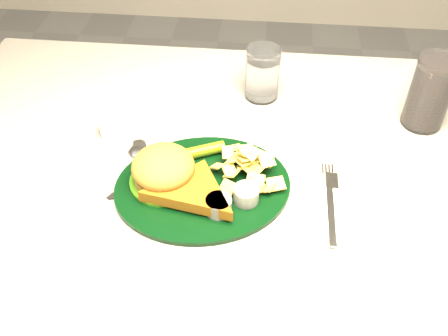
# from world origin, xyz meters

# --- Properties ---
(table) EXTENTS (1.20, 0.80, 0.75)m
(table) POSITION_xyz_m (0.00, 0.00, 0.38)
(table) COLOR gray
(table) RESTS_ON ground
(dinner_plate) EXTENTS (0.34, 0.30, 0.06)m
(dinner_plate) POSITION_xyz_m (-0.07, -0.04, 0.78)
(dinner_plate) COLOR black
(dinner_plate) RESTS_ON table
(water_glass) EXTENTS (0.07, 0.07, 0.11)m
(water_glass) POSITION_xyz_m (0.01, 0.23, 0.80)
(water_glass) COLOR white
(water_glass) RESTS_ON table
(cola_glass) EXTENTS (0.10, 0.10, 0.14)m
(cola_glass) POSITION_xyz_m (0.31, 0.17, 0.82)
(cola_glass) COLOR black
(cola_glass) RESTS_ON table
(fork_napkin) EXTENTS (0.12, 0.16, 0.01)m
(fork_napkin) POSITION_xyz_m (0.13, -0.08, 0.76)
(fork_napkin) COLOR white
(fork_napkin) RESTS_ON table
(spoon) EXTENTS (0.12, 0.15, 0.01)m
(spoon) POSITION_xyz_m (-0.19, -0.04, 0.76)
(spoon) COLOR silver
(spoon) RESTS_ON table
(ramekin) EXTENTS (0.06, 0.06, 0.03)m
(ramekin) POSITION_xyz_m (-0.25, 0.08, 0.77)
(ramekin) COLOR white
(ramekin) RESTS_ON table
(wrapped_straw) EXTENTS (0.19, 0.09, 0.01)m
(wrapped_straw) POSITION_xyz_m (0.03, 0.13, 0.75)
(wrapped_straw) COLOR silver
(wrapped_straw) RESTS_ON table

